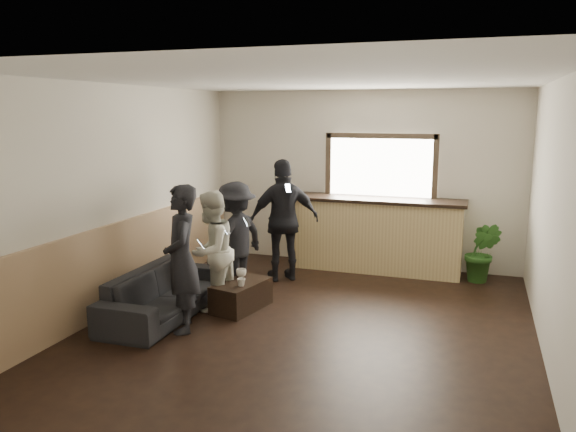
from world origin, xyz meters
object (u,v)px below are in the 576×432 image
at_px(coffee_table, 241,295).
at_px(person_b, 211,251).
at_px(person_d, 284,220).
at_px(bar_counter, 376,230).
at_px(cup_b, 241,282).
at_px(potted_plant, 482,252).
at_px(cup_a, 241,273).
at_px(person_c, 235,238).
at_px(person_a, 182,259).
at_px(sofa, 165,292).

distance_m(coffee_table, person_b, 0.68).
distance_m(coffee_table, person_d, 1.55).
bearing_deg(bar_counter, cup_b, -115.92).
bearing_deg(potted_plant, cup_a, -146.41).
relative_size(person_b, person_c, 0.98).
bearing_deg(person_a, cup_b, 117.83).
bearing_deg(person_d, potted_plant, 161.40).
bearing_deg(coffee_table, person_b, -162.20).
bearing_deg(person_b, person_c, -175.91).
bearing_deg(bar_counter, person_a, -117.16).
height_order(coffee_table, potted_plant, potted_plant).
xyz_separation_m(coffee_table, person_c, (-0.35, 0.63, 0.59)).
xyz_separation_m(person_a, person_d, (0.45, 2.22, 0.06)).
xyz_separation_m(bar_counter, person_d, (-1.19, -0.96, 0.26)).
height_order(coffee_table, person_d, person_d).
relative_size(cup_b, person_a, 0.06).
xyz_separation_m(sofa, person_c, (0.45, 1.13, 0.48)).
bearing_deg(cup_a, person_d, 81.05).
xyz_separation_m(cup_a, person_c, (-0.26, 0.42, 0.36)).
distance_m(bar_counter, potted_plant, 1.61).
bearing_deg(cup_b, person_a, -121.41).
bearing_deg(potted_plant, person_b, -144.61).
distance_m(cup_b, person_a, 0.92).
bearing_deg(coffee_table, person_c, 119.14).
height_order(person_c, person_d, person_d).
bearing_deg(bar_counter, potted_plant, -5.88).
xyz_separation_m(cup_a, cup_b, (0.16, -0.36, -0.00)).
bearing_deg(sofa, potted_plant, -54.59).
height_order(potted_plant, person_b, person_b).
distance_m(cup_b, person_b, 0.55).
relative_size(cup_a, person_a, 0.08).
bearing_deg(bar_counter, person_b, -123.66).
xyz_separation_m(coffee_table, cup_a, (-0.09, 0.21, 0.23)).
relative_size(sofa, person_c, 1.28).
distance_m(bar_counter, coffee_table, 2.70).
bearing_deg(person_c, bar_counter, 155.13).
relative_size(coffee_table, person_a, 0.47).
xyz_separation_m(coffee_table, cup_b, (0.07, -0.15, 0.22)).
xyz_separation_m(bar_counter, person_a, (-1.63, -3.18, 0.20)).
height_order(person_a, person_b, person_a).
bearing_deg(potted_plant, person_a, -136.86).
distance_m(bar_counter, person_c, 2.37).
bearing_deg(potted_plant, person_c, -154.34).
relative_size(sofa, person_a, 1.17).
xyz_separation_m(cup_a, person_b, (-0.26, -0.32, 0.35)).
distance_m(person_a, person_c, 1.47).
bearing_deg(cup_b, coffee_table, 114.88).
bearing_deg(coffee_table, person_d, 86.04).
height_order(potted_plant, person_a, person_a).
height_order(person_a, person_c, person_a).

